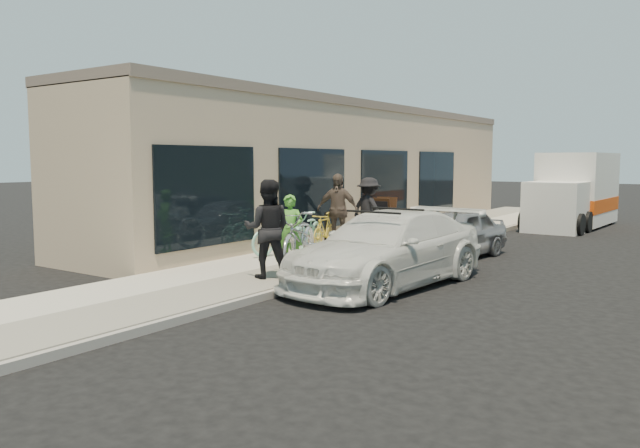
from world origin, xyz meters
The scene contains 17 objects.
ground centered at (0.00, 0.00, 0.00)m, with size 120.00×120.00×0.00m, color black.
sidewalk centered at (-2.00, 3.00, 0.07)m, with size 3.00×34.00×0.15m, color #B2AEA0.
curb centered at (-0.45, 3.00, 0.07)m, with size 0.12×34.00×0.13m, color gray.
storefront centered at (-5.24, 7.99, 2.12)m, with size 3.60×20.00×4.22m.
bike_rack centered at (-2.75, 3.72, 0.70)m, with size 0.16×0.64×0.90m.
sandwich_board centered at (-2.99, 6.98, 0.71)m, with size 0.74×0.74×1.09m.
sedan_white centered at (0.69, 0.56, 0.71)m, with size 2.48×5.06×1.46m.
sedan_silver centered at (0.40, 4.45, 0.60)m, with size 1.42×3.54×1.21m, color gray.
moving_truck centered at (1.04, 13.72, 1.17)m, with size 2.19×5.45×2.65m.
tandem_bike centered at (-1.31, 0.46, 0.77)m, with size 0.82×2.37×1.24m, color silver.
woman_rider centered at (-1.53, 0.42, 0.92)m, with size 0.56×0.37×1.53m, color #4D9A33.
man_standing centered at (-1.20, -0.71, 1.09)m, with size 0.91×0.71×1.88m, color black.
cruiser_bike_a centered at (-2.77, 1.66, 0.65)m, with size 0.47×1.68×1.01m, color #93DBC0.
cruiser_bike_b centered at (-2.70, 2.68, 0.66)m, with size 0.68×1.95×1.03m, color #93DBC0.
cruiser_bike_c centered at (-2.63, 3.29, 0.60)m, with size 0.42×1.49×0.90m, color gold.
bystander_a centered at (-2.33, 5.00, 1.03)m, with size 1.14×0.66×1.77m, color black.
bystander_b centered at (-2.48, 3.66, 1.10)m, with size 1.11×0.46×1.89m, color brown.
Camera 1 is at (6.35, -9.78, 2.39)m, focal length 35.00 mm.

